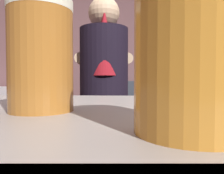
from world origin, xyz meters
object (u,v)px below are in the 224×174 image
Objects in this scene: mixing_bowl at (75,100)px; bottle_vinegar at (119,76)px; pint_glass_near at (191,48)px; pint_glass_far at (41,56)px; knife_block at (209,91)px; chefs_knife at (139,103)px; bottle_soy at (102,75)px; bartender at (104,99)px; bottle_hot_sauce at (105,76)px.

mixing_bowl is 1.31m from bottle_vinegar.
pint_glass_far is at bearing 145.61° from pint_glass_near.
knife_block is at bearing 67.49° from pint_glass_near.
chefs_knife is 1.77m from pint_glass_near.
knife_block is 1.44m from bottle_vinegar.
pint_glass_near is at bearing -85.00° from chefs_knife.
bottle_vinegar is (-0.08, 2.97, 0.03)m from pint_glass_near.
knife_block is 1.98× the size of pint_glass_far.
bottle_soy is at bearing 84.37° from mixing_bowl.
bottle_soy is at bearing 93.85° from pint_glass_far.
chefs_knife is at bearing -41.07° from bartender.
bottle_vinegar is at bearing 91.55° from pint_glass_near.
chefs_knife is at bearing -175.47° from knife_block.
bottle_soy is 0.27m from bottle_vinegar.
mixing_bowl is 1.27× the size of pint_glass_far.
bartender reaches higher than bottle_soy.
pint_glass_near is at bearing -84.27° from bottle_hot_sauce.
bartender reaches higher than bottle_hot_sauce.
mixing_bowl is (-0.29, 0.39, -0.05)m from bartender.
bartender is 1.67m from bottle_soy.
bottle_vinegar reaches higher than bottle_hot_sauce.
mixing_bowl is at bearing 30.44° from bartender.
bottle_vinegar reaches higher than knife_block.
mixing_bowl is at bearing 105.09° from pint_glass_near.
chefs_knife is at bearing 81.19° from pint_glass_far.
pint_glass_far is at bearing -86.15° from bottle_soy.
bartender is at bearing -84.10° from bottle_soy.
bottle_hot_sauce is at bearing 115.79° from chefs_knife.
pint_glass_far is (0.32, -1.63, 0.22)m from mixing_bowl.
knife_block is at bearing -47.53° from bottle_soy.
pint_glass_near is at bearing -88.45° from bottle_vinegar.
mixing_bowl is 1.37m from bottle_hot_sauce.
mixing_bowl is at bearing -176.95° from knife_block.
bottle_hot_sauce reaches higher than pint_glass_near.
bottle_soy reaches higher than knife_block.
bartender is 1.36m from pint_glass_near.
bottle_vinegar is at bearing 88.61° from pint_glass_far.
mixing_bowl is at bearing -95.63° from bottle_soy.
bartender is at bearing -53.08° from mixing_bowl.
bottle_hot_sauce is (-0.31, 3.08, 0.02)m from pint_glass_near.
mixing_bowl is 1.29m from bottle_soy.
bottle_hot_sauce is 0.88× the size of bottle_vinegar.
knife_block is (0.92, 0.46, 0.03)m from bartender.
mixing_bowl is 0.93× the size of bottle_hot_sauce.
bottle_hot_sauce is 0.25m from bottle_vinegar.
chefs_knife is 1.30× the size of bottle_hot_sauce.
mixing_bowl is 0.82× the size of bottle_vinegar.
bottle_hot_sauce is (0.04, 0.08, -0.02)m from bottle_soy.
bottle_hot_sauce is at bearing 67.08° from bottle_soy.
bottle_hot_sauce reaches higher than mixing_bowl.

